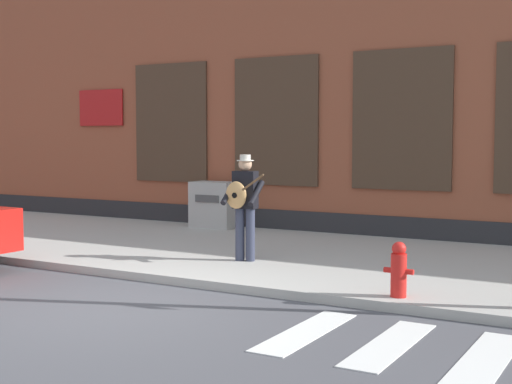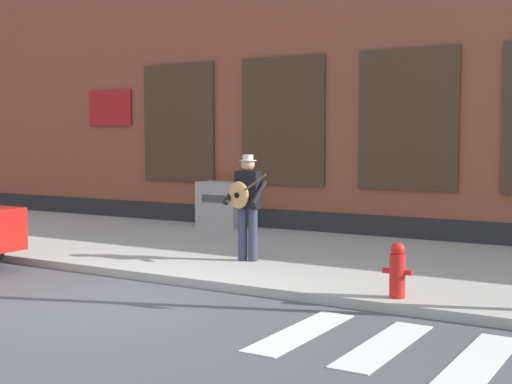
% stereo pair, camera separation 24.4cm
% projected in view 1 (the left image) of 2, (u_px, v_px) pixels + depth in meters
% --- Properties ---
extents(ground_plane, '(160.00, 160.00, 0.00)m').
position_uv_depth(ground_plane, '(110.00, 308.00, 8.89)').
color(ground_plane, '#4C4C51').
extents(sidewalk, '(28.00, 5.56, 0.13)m').
position_uv_depth(sidewalk, '(272.00, 255.00, 12.59)').
color(sidewalk, '#ADAAA3').
rests_on(sidewalk, ground).
extents(building_backdrop, '(28.00, 4.06, 6.04)m').
position_uv_depth(building_backdrop, '(370.00, 99.00, 16.50)').
color(building_backdrop, brown).
rests_on(building_backdrop, ground).
extents(busker, '(0.74, 0.57, 1.73)m').
position_uv_depth(busker, '(244.00, 201.00, 11.50)').
color(busker, '#33384C').
rests_on(busker, sidewalk).
extents(utility_box, '(1.02, 0.61, 1.02)m').
position_uv_depth(utility_box, '(214.00, 205.00, 15.92)').
color(utility_box, '#ADADA8').
rests_on(utility_box, sidewalk).
extents(fire_hydrant, '(0.38, 0.20, 0.70)m').
position_uv_depth(fire_hydrant, '(399.00, 270.00, 8.92)').
color(fire_hydrant, red).
rests_on(fire_hydrant, sidewalk).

